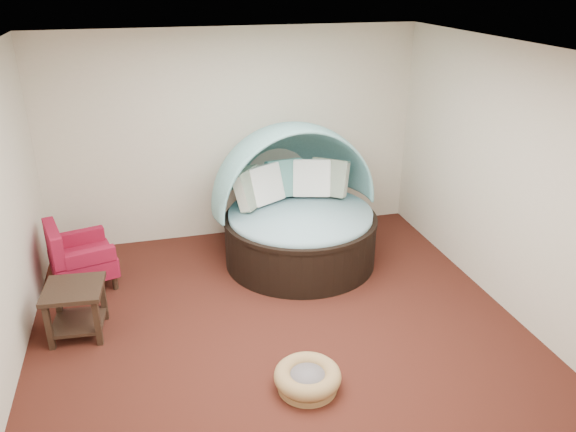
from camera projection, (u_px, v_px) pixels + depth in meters
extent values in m
plane|color=#411A12|center=(280.00, 330.00, 5.83)|extent=(5.00, 5.00, 0.00)
plane|color=beige|center=(234.00, 136.00, 7.48)|extent=(5.00, 0.00, 5.00)
plane|color=beige|center=(389.00, 376.00, 3.06)|extent=(5.00, 0.00, 5.00)
plane|color=beige|center=(511.00, 182.00, 5.85)|extent=(0.00, 5.00, 5.00)
plane|color=white|center=(278.00, 52.00, 4.71)|extent=(5.00, 5.00, 0.00)
cylinder|color=black|center=(300.00, 241.00, 7.10)|extent=(2.10, 2.10, 0.58)
cylinder|color=black|center=(300.00, 218.00, 6.98)|extent=(2.12, 2.12, 0.05)
cylinder|color=#82B1BE|center=(300.00, 215.00, 6.96)|extent=(1.98, 1.98, 0.13)
cube|color=#335F49|center=(249.00, 188.00, 6.93)|extent=(0.51, 0.55, 0.50)
cube|color=white|center=(265.00, 184.00, 7.06)|extent=(0.55, 0.47, 0.50)
cube|color=#5C9F9A|center=(285.00, 178.00, 7.28)|extent=(0.51, 0.33, 0.50)
cube|color=white|center=(312.00, 178.00, 7.28)|extent=(0.54, 0.39, 0.50)
cube|color=#335F49|center=(329.00, 177.00, 7.30)|extent=(0.55, 0.51, 0.50)
cylinder|color=olive|center=(307.00, 385.00, 5.01)|extent=(0.61, 0.61, 0.06)
torus|color=olive|center=(308.00, 376.00, 4.97)|extent=(0.69, 0.69, 0.15)
cylinder|color=slate|center=(307.00, 378.00, 4.97)|extent=(0.41, 0.41, 0.09)
cylinder|color=black|center=(66.00, 295.00, 6.30)|extent=(0.08, 0.08, 0.17)
cylinder|color=black|center=(58.00, 274.00, 6.75)|extent=(0.08, 0.08, 0.17)
cylinder|color=black|center=(115.00, 283.00, 6.55)|extent=(0.08, 0.08, 0.17)
cylinder|color=black|center=(105.00, 263.00, 6.99)|extent=(0.08, 0.08, 0.17)
cube|color=maroon|center=(84.00, 263.00, 6.57)|extent=(0.84, 0.84, 0.24)
cube|color=maroon|center=(54.00, 243.00, 6.31)|extent=(0.29, 0.70, 0.41)
cube|color=maroon|center=(90.00, 257.00, 6.27)|extent=(0.56, 0.24, 0.17)
cube|color=maroon|center=(80.00, 237.00, 6.74)|extent=(0.56, 0.24, 0.17)
cube|color=black|center=(73.00, 289.00, 5.57)|extent=(0.62, 0.62, 0.05)
cube|color=black|center=(79.00, 322.00, 5.72)|extent=(0.54, 0.54, 0.03)
cube|color=black|center=(49.00, 328.00, 5.44)|extent=(0.06, 0.06, 0.50)
cube|color=black|center=(58.00, 302.00, 5.85)|extent=(0.06, 0.06, 0.50)
cube|color=black|center=(97.00, 323.00, 5.51)|extent=(0.06, 0.06, 0.50)
cube|color=black|center=(103.00, 298.00, 5.92)|extent=(0.06, 0.06, 0.50)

